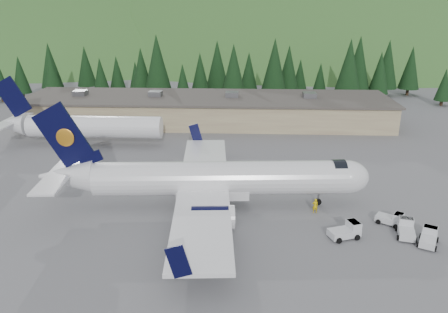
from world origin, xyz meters
TOP-DOWN VIEW (x-y plane):
  - ground at (0.00, 0.00)m, footprint 600.00×600.00m
  - airliner at (-1.10, -0.08)m, footprint 37.60×35.28m
  - second_airliner at (-24.92, 22.00)m, footprint 27.50×11.00m
  - baggage_tug_a at (12.95, -6.62)m, footprint 3.44×2.67m
  - baggage_tug_b at (18.35, -3.64)m, footprint 3.01×2.65m
  - baggage_tug_c at (20.73, -7.45)m, footprint 2.64×3.19m
  - terminal_building at (-5.01, 38.00)m, footprint 71.00×17.00m
  - baggage_tug_d at (19.07, -5.90)m, footprint 2.38×3.28m
  - ramp_worker at (10.59, -1.28)m, footprint 0.66×0.45m
  - tree_line at (-1.22, 60.49)m, footprint 112.73×19.02m
  - hills at (53.34, 207.38)m, footprint 614.00×330.00m

SIDE VIEW (x-z plane):
  - hills at x=53.34m, z-range -232.80..67.20m
  - ground at x=0.00m, z-range 0.00..0.00m
  - baggage_tug_b at x=18.35m, z-range -0.08..1.37m
  - baggage_tug_c at x=20.73m, z-range -0.08..1.44m
  - baggage_tug_d at x=19.07m, z-range -0.08..1.52m
  - baggage_tug_a at x=12.95m, z-range -0.09..1.56m
  - ramp_worker at x=10.59m, z-range 0.00..1.74m
  - terminal_building at x=-5.01m, z-range -0.43..5.67m
  - second_airliner at x=-24.92m, z-range -1.70..8.35m
  - airliner at x=-1.10m, z-range -2.91..9.56m
  - tree_line at x=-1.22m, z-range 0.10..14.62m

